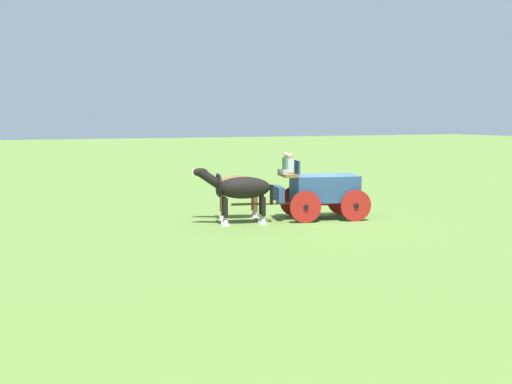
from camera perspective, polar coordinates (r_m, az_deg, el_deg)
ground_plane at (r=24.62m, az=6.66°, el=-2.58°), size 220.00×220.00×0.00m
show_wagon at (r=24.40m, az=6.35°, el=0.29°), size 5.69×2.61×2.77m
draft_horse_near at (r=22.96m, az=-1.59°, el=0.24°), size 3.14×1.35×2.25m
draft_horse_off at (r=24.24m, az=-2.06°, el=0.42°), size 2.92×1.34×2.17m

